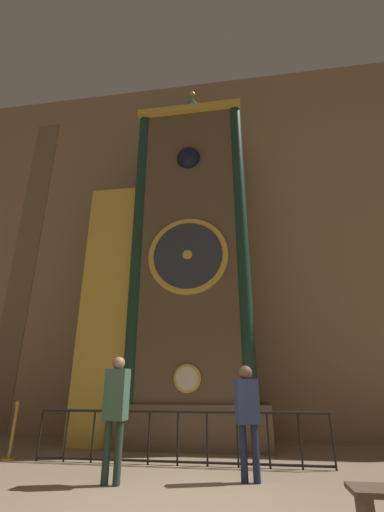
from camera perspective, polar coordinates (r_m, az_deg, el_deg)
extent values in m
cube|color=#997A5B|center=(11.56, 3.40, 4.67)|extent=(24.00, 0.30, 12.59)
cube|color=#7D644B|center=(13.44, -25.86, 0.20)|extent=(0.90, 0.12, 11.33)
cube|color=brown|center=(9.04, 0.00, -26.27)|extent=(3.67, 1.61, 0.94)
cube|color=brown|center=(9.77, 0.00, 2.28)|extent=(2.94, 1.40, 8.45)
cube|color=gold|center=(11.92, -0.08, 21.07)|extent=(3.17, 1.54, 0.20)
cylinder|color=gold|center=(8.28, -0.79, -19.73)|extent=(0.62, 0.05, 0.62)
cylinder|color=silver|center=(8.25, -0.82, -19.72)|extent=(0.51, 0.03, 0.51)
cylinder|color=gold|center=(8.85, -0.69, 0.07)|extent=(2.09, 0.07, 2.09)
cylinder|color=#2D333D|center=(8.81, -0.74, 0.18)|extent=(1.80, 0.04, 1.80)
cylinder|color=gold|center=(8.79, -0.76, 0.22)|extent=(0.25, 0.03, 0.25)
cube|color=#3A2D21|center=(10.74, -0.17, 14.42)|extent=(0.88, 0.42, 0.88)
sphere|color=black|center=(10.40, -0.54, 15.78)|extent=(0.71, 0.71, 0.71)
cylinder|color=#193828|center=(9.54, -8.89, 3.15)|extent=(0.35, 0.35, 8.45)
cylinder|color=#193828|center=(9.14, 8.18, 4.20)|extent=(0.35, 0.35, 8.45)
cylinder|color=gold|center=(12.16, 0.00, 21.62)|extent=(1.02, 1.02, 0.30)
cone|color=#1C3D2C|center=(12.56, 0.00, 23.59)|extent=(0.97, 0.97, 0.86)
sphere|color=gold|center=(12.95, 0.00, 25.33)|extent=(0.20, 0.20, 0.20)
cube|color=#4C3828|center=(9.83, -12.83, -8.26)|extent=(1.34, 1.19, 6.76)
cube|color=gold|center=(9.27, -14.16, -7.43)|extent=(1.41, 0.06, 6.76)
cylinder|color=black|center=(8.05, -24.02, -25.52)|extent=(0.04, 0.04, 0.90)
cylinder|color=black|center=(7.79, -20.23, -26.20)|extent=(0.04, 0.04, 0.90)
cylinder|color=black|center=(7.56, -16.16, -26.80)|extent=(0.04, 0.04, 0.90)
cylinder|color=black|center=(7.37, -11.81, -27.32)|extent=(0.04, 0.04, 0.90)
cylinder|color=black|center=(7.21, -7.22, -27.72)|extent=(0.04, 0.04, 0.90)
cylinder|color=black|center=(7.09, -2.41, -27.96)|extent=(0.04, 0.04, 0.90)
cylinder|color=black|center=(7.02, 2.55, -28.04)|extent=(0.04, 0.04, 0.90)
cylinder|color=black|center=(6.98, 7.58, -27.94)|extent=(0.04, 0.04, 0.90)
cylinder|color=black|center=(6.99, 12.63, -27.66)|extent=(0.04, 0.04, 0.90)
cylinder|color=black|center=(7.03, 17.59, -27.20)|extent=(0.04, 0.04, 0.90)
cylinder|color=black|center=(7.12, 22.42, -26.58)|extent=(0.04, 0.04, 0.90)
cylinder|color=black|center=(7.05, -2.35, -24.49)|extent=(5.44, 0.05, 0.05)
cylinder|color=black|center=(7.16, -2.46, -31.07)|extent=(5.44, 0.04, 0.04)
cylinder|color=#213427|center=(5.96, -14.04, -29.11)|extent=(0.11, 0.11, 0.85)
cylinder|color=#213427|center=(5.90, -12.18, -29.33)|extent=(0.11, 0.11, 0.85)
cube|color=#385642|center=(5.86, -12.45, -21.54)|extent=(0.36, 0.26, 0.74)
sphere|color=#8C664C|center=(5.87, -12.09, -17.06)|extent=(0.20, 0.20, 0.20)
cylinder|color=#1B213A|center=(6.01, 8.59, -29.66)|extent=(0.11, 0.11, 0.79)
cylinder|color=#1B213A|center=(6.01, 10.56, -29.56)|extent=(0.11, 0.11, 0.79)
cube|color=navy|center=(5.94, 9.14, -22.75)|extent=(0.39, 0.31, 0.65)
sphere|color=brown|center=(5.94, 8.89, -18.66)|extent=(0.22, 0.22, 0.22)
cylinder|color=#B28E33|center=(8.43, -28.26, -27.63)|extent=(0.28, 0.28, 0.04)
cylinder|color=#B28E33|center=(8.37, -27.67, -24.49)|extent=(0.06, 0.06, 0.98)
sphere|color=#B28E33|center=(8.33, -27.03, -20.95)|extent=(0.09, 0.09, 0.09)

